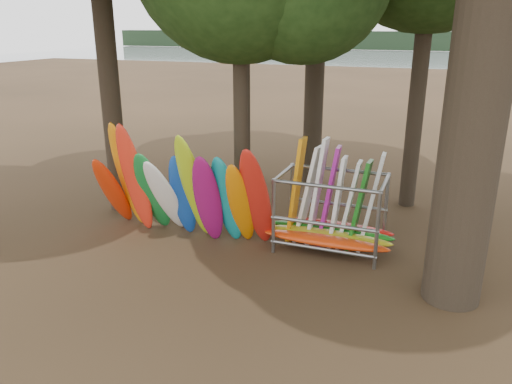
% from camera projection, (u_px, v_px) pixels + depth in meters
% --- Properties ---
extents(ground, '(120.00, 120.00, 0.00)m').
position_uv_depth(ground, '(246.00, 269.00, 11.73)').
color(ground, '#47331E').
rests_on(ground, ground).
extents(lake, '(160.00, 160.00, 0.00)m').
position_uv_depth(lake, '(420.00, 69.00, 64.77)').
color(lake, gray).
rests_on(lake, ground).
extents(far_shore, '(160.00, 4.00, 4.00)m').
position_uv_depth(far_shore, '(437.00, 41.00, 108.33)').
color(far_shore, black).
rests_on(far_shore, ground).
extents(kayak_row, '(4.99, 1.84, 3.27)m').
position_uv_depth(kayak_row, '(183.00, 193.00, 12.89)').
color(kayak_row, red).
rests_on(kayak_row, ground).
extents(storage_rack, '(3.23, 1.53, 2.84)m').
position_uv_depth(storage_rack, '(331.00, 215.00, 12.55)').
color(storage_rack, slate).
rests_on(storage_rack, ground).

